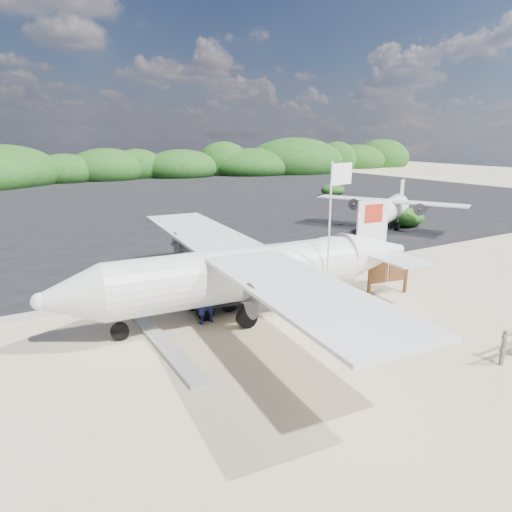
{
  "coord_description": "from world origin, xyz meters",
  "views": [
    {
      "loc": [
        -8.35,
        -11.28,
        5.99
      ],
      "look_at": [
        0.06,
        3.08,
        1.59
      ],
      "focal_mm": 32.0,
      "sensor_mm": 36.0,
      "label": 1
    }
  ],
  "objects_px": {
    "flagpole": "(326,316)",
    "signboard": "(387,295)",
    "crew_a": "(205,295)",
    "crew_b": "(259,275)",
    "baggage_cart": "(225,310)",
    "aircraft_large": "(313,209)"
  },
  "relations": [
    {
      "from": "flagpole",
      "to": "signboard",
      "type": "xyz_separation_m",
      "value": [
        3.39,
        0.48,
        0.0
      ]
    },
    {
      "from": "crew_a",
      "to": "crew_b",
      "type": "height_order",
      "value": "crew_a"
    },
    {
      "from": "baggage_cart",
      "to": "crew_a",
      "type": "bearing_deg",
      "value": -143.23
    },
    {
      "from": "aircraft_large",
      "to": "crew_a",
      "type": "bearing_deg",
      "value": 49.68
    },
    {
      "from": "flagpole",
      "to": "aircraft_large",
      "type": "distance_m",
      "value": 23.75
    },
    {
      "from": "aircraft_large",
      "to": "signboard",
      "type": "bearing_deg",
      "value": 65.34
    },
    {
      "from": "baggage_cart",
      "to": "aircraft_large",
      "type": "bearing_deg",
      "value": 46.84
    },
    {
      "from": "baggage_cart",
      "to": "crew_a",
      "type": "height_order",
      "value": "crew_a"
    },
    {
      "from": "crew_a",
      "to": "flagpole",
      "type": "bearing_deg",
      "value": 150.61
    },
    {
      "from": "signboard",
      "to": "crew_a",
      "type": "bearing_deg",
      "value": 179.92
    },
    {
      "from": "flagpole",
      "to": "signboard",
      "type": "relative_size",
      "value": 2.69
    },
    {
      "from": "signboard",
      "to": "aircraft_large",
      "type": "relative_size",
      "value": 0.12
    },
    {
      "from": "baggage_cart",
      "to": "aircraft_large",
      "type": "xyz_separation_m",
      "value": [
        16.78,
        16.85,
        0.0
      ]
    },
    {
      "from": "baggage_cart",
      "to": "signboard",
      "type": "xyz_separation_m",
      "value": [
        6.11,
        -1.81,
        0.0
      ]
    },
    {
      "from": "flagpole",
      "to": "crew_b",
      "type": "xyz_separation_m",
      "value": [
        -0.94,
        2.88,
        0.87
      ]
    },
    {
      "from": "crew_b",
      "to": "baggage_cart",
      "type": "bearing_deg",
      "value": -6.45
    },
    {
      "from": "crew_b",
      "to": "flagpole",
      "type": "bearing_deg",
      "value": 83.41
    },
    {
      "from": "baggage_cart",
      "to": "signboard",
      "type": "distance_m",
      "value": 6.38
    },
    {
      "from": "crew_b",
      "to": "aircraft_large",
      "type": "distance_m",
      "value": 22.15
    },
    {
      "from": "crew_a",
      "to": "crew_b",
      "type": "xyz_separation_m",
      "value": [
        2.86,
        1.35,
        -0.12
      ]
    },
    {
      "from": "baggage_cart",
      "to": "crew_a",
      "type": "relative_size",
      "value": 1.39
    },
    {
      "from": "signboard",
      "to": "crew_a",
      "type": "relative_size",
      "value": 0.98
    }
  ]
}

